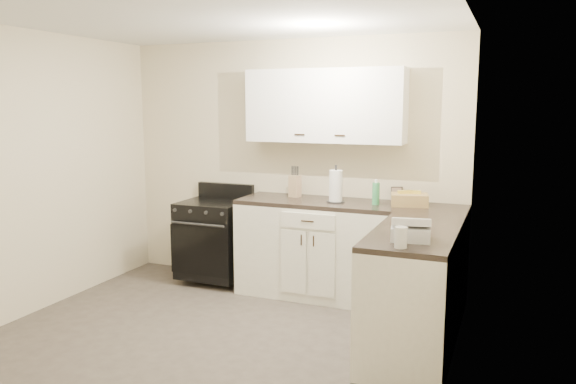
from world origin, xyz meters
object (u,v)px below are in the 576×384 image
at_px(knife_block, 295,186).
at_px(paper_towel, 336,186).
at_px(stove, 213,239).
at_px(wicker_basket, 409,200).
at_px(countertop_grill, 410,233).

relative_size(knife_block, paper_towel, 0.72).
xyz_separation_m(stove, wicker_basket, (2.01, 0.07, 0.53)).
height_order(knife_block, paper_towel, paper_towel).
height_order(stove, countertop_grill, countertop_grill).
xyz_separation_m(stove, paper_towel, (1.33, 0.00, 0.63)).
bearing_deg(paper_towel, wicker_basket, 6.11).
relative_size(stove, wicker_basket, 2.42).
bearing_deg(paper_towel, countertop_grill, -53.36).
xyz_separation_m(wicker_basket, countertop_grill, (0.24, -1.30, -0.01)).
bearing_deg(wicker_basket, countertop_grill, -79.75).
distance_m(paper_towel, wicker_basket, 0.69).
xyz_separation_m(knife_block, wicker_basket, (1.15, -0.06, -0.05)).
xyz_separation_m(knife_block, paper_towel, (0.47, -0.14, 0.04)).
bearing_deg(wicker_basket, stove, -177.88).
bearing_deg(knife_block, paper_towel, 0.00).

